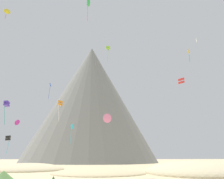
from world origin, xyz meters
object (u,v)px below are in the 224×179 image
object	(u,v)px
bush_near_right	(151,170)
bush_scatter_east	(3,176)
bush_ridge_crest	(189,170)
kite_magenta_low	(17,122)
kite_yellow_high	(7,11)
kite_orange_mid	(60,103)
kite_indigo_mid	(7,104)
rock_massif	(95,107)
kite_red_mid	(181,81)
bush_far_right	(181,172)
kite_black_low	(8,138)
kite_white_high	(196,40)
kite_lime_high	(108,48)
kite_green_high	(88,3)
kite_blue_mid	(50,88)
kite_gold_mid	(188,52)
kite_cyan_low	(72,130)
kite_pink_low	(107,118)
bush_low_patch	(85,171)

from	to	relation	value
bush_near_right	bush_scatter_east	xyz separation A→B (m)	(-20.40, -12.46, 0.11)
bush_ridge_crest	kite_magenta_low	size ratio (longest dim) A/B	0.87
kite_yellow_high	kite_orange_mid	bearing A→B (deg)	-37.07
kite_indigo_mid	kite_orange_mid	xyz separation A→B (m)	(12.19, 1.39, 0.72)
rock_massif	kite_red_mid	distance (m)	57.75
kite_yellow_high	bush_far_right	bearing A→B (deg)	-68.14
bush_far_right	kite_indigo_mid	bearing A→B (deg)	144.34
kite_black_low	kite_indigo_mid	bearing A→B (deg)	-178.55
bush_scatter_east	kite_yellow_high	size ratio (longest dim) A/B	0.80
bush_ridge_crest	kite_red_mid	distance (m)	23.62
kite_magenta_low	kite_white_high	xyz separation A→B (m)	(50.54, -26.20, 18.64)
kite_lime_high	kite_black_low	xyz separation A→B (m)	(-27.41, 0.62, -27.83)
bush_scatter_east	kite_green_high	bearing A→B (deg)	65.12
kite_blue_mid	kite_orange_mid	world-z (taller)	kite_blue_mid
rock_massif	kite_black_low	bearing A→B (deg)	-121.64
bush_scatter_east	kite_indigo_mid	bearing A→B (deg)	109.18
kite_gold_mid	kite_orange_mid	bearing A→B (deg)	-79.51
bush_ridge_crest	kite_blue_mid	bearing A→B (deg)	135.26
kite_cyan_low	kite_green_high	bearing A→B (deg)	-64.50
kite_lime_high	kite_red_mid	size ratio (longest dim) A/B	3.23
bush_scatter_east	rock_massif	xyz separation A→B (m)	(12.42, 80.26, 23.74)
kite_pink_low	kite_black_low	bearing A→B (deg)	134.54
kite_blue_mid	bush_near_right	bearing A→B (deg)	-124.44
kite_green_high	kite_blue_mid	xyz separation A→B (m)	(-11.75, 28.23, -12.87)
kite_yellow_high	kite_white_high	xyz separation A→B (m)	(50.18, -5.10, -8.67)
bush_scatter_east	kite_magenta_low	bearing A→B (deg)	104.68
bush_scatter_east	kite_indigo_mid	world-z (taller)	kite_indigo_mid
bush_scatter_east	kite_yellow_high	distance (m)	51.87
rock_massif	kite_lime_high	world-z (taller)	rock_massif
kite_yellow_high	kite_indigo_mid	world-z (taller)	kite_yellow_high
kite_magenta_low	kite_pink_low	world-z (taller)	kite_magenta_low
kite_lime_high	kite_gold_mid	xyz separation A→B (m)	(16.31, -21.39, -10.03)
rock_massif	kite_blue_mid	bearing A→B (deg)	-114.93
kite_blue_mid	kite_orange_mid	size ratio (longest dim) A/B	1.03
kite_blue_mid	bush_low_patch	bearing A→B (deg)	-138.50
kite_magenta_low	kite_lime_high	size ratio (longest dim) A/B	0.38
bush_near_right	kite_yellow_high	xyz separation A→B (m)	(-33.50, 17.81, 40.13)
kite_indigo_mid	kite_red_mid	size ratio (longest dim) A/B	3.38
bush_ridge_crest	rock_massif	size ratio (longest dim) A/B	0.02
bush_low_patch	kite_indigo_mid	bearing A→B (deg)	143.64
kite_gold_mid	kite_magenta_low	bearing A→B (deg)	-95.51
rock_massif	kite_indigo_mid	distance (m)	57.95
kite_indigo_mid	kite_green_high	distance (m)	30.15
kite_yellow_high	kite_green_high	distance (m)	24.96
kite_magenta_low	kite_gold_mid	size ratio (longest dim) A/B	0.64
kite_red_mid	bush_ridge_crest	bearing A→B (deg)	-50.48
kite_magenta_low	rock_massif	bearing A→B (deg)	70.15
bush_ridge_crest	kite_red_mid	world-z (taller)	kite_red_mid
bush_scatter_east	bush_far_right	bearing A→B (deg)	11.26
rock_massif	kite_yellow_high	size ratio (longest dim) A/B	25.31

